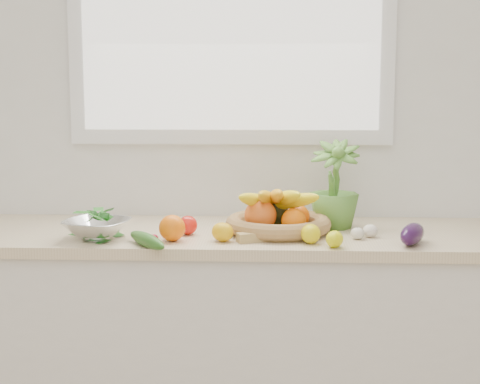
{
  "coord_description": "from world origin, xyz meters",
  "views": [
    {
      "loc": [
        0.17,
        -0.74,
        1.46
      ],
      "look_at": [
        0.05,
        1.93,
        1.05
      ],
      "focal_mm": 55.0,
      "sensor_mm": 36.0,
      "label": 1
    }
  ],
  "objects_px": {
    "colander_with_spinach": "(97,223)",
    "cucumber": "(147,240)",
    "fruit_basket": "(277,218)",
    "potted_herb": "(334,185)",
    "eggplant": "(412,234)",
    "apple": "(188,225)"
  },
  "relations": [
    {
      "from": "cucumber",
      "to": "colander_with_spinach",
      "type": "bearing_deg",
      "value": 150.68
    },
    {
      "from": "apple",
      "to": "fruit_basket",
      "type": "relative_size",
      "value": 0.16
    },
    {
      "from": "cucumber",
      "to": "eggplant",
      "type": "bearing_deg",
      "value": 4.86
    },
    {
      "from": "cucumber",
      "to": "colander_with_spinach",
      "type": "relative_size",
      "value": 0.94
    },
    {
      "from": "apple",
      "to": "cucumber",
      "type": "xyz_separation_m",
      "value": [
        -0.12,
        -0.2,
        -0.01
      ]
    },
    {
      "from": "apple",
      "to": "cucumber",
      "type": "bearing_deg",
      "value": -119.49
    },
    {
      "from": "eggplant",
      "to": "potted_herb",
      "type": "distance_m",
      "value": 0.4
    },
    {
      "from": "eggplant",
      "to": "colander_with_spinach",
      "type": "relative_size",
      "value": 0.67
    },
    {
      "from": "apple",
      "to": "potted_herb",
      "type": "bearing_deg",
      "value": 15.95
    },
    {
      "from": "eggplant",
      "to": "potted_herb",
      "type": "height_order",
      "value": "potted_herb"
    },
    {
      "from": "eggplant",
      "to": "colander_with_spinach",
      "type": "xyz_separation_m",
      "value": [
        -1.1,
        0.03,
        0.02
      ]
    },
    {
      "from": "colander_with_spinach",
      "to": "apple",
      "type": "bearing_deg",
      "value": 16.89
    },
    {
      "from": "apple",
      "to": "fruit_basket",
      "type": "xyz_separation_m",
      "value": [
        0.33,
        0.05,
        0.02
      ]
    },
    {
      "from": "cucumber",
      "to": "fruit_basket",
      "type": "bearing_deg",
      "value": 29.87
    },
    {
      "from": "colander_with_spinach",
      "to": "cucumber",
      "type": "bearing_deg",
      "value": -29.32
    },
    {
      "from": "cucumber",
      "to": "colander_with_spinach",
      "type": "xyz_separation_m",
      "value": [
        -0.2,
        0.11,
        0.04
      ]
    },
    {
      "from": "apple",
      "to": "fruit_basket",
      "type": "bearing_deg",
      "value": 8.61
    },
    {
      "from": "fruit_basket",
      "to": "colander_with_spinach",
      "type": "bearing_deg",
      "value": -167.28
    },
    {
      "from": "potted_herb",
      "to": "colander_with_spinach",
      "type": "xyz_separation_m",
      "value": [
        -0.85,
        -0.25,
        -0.11
      ]
    },
    {
      "from": "potted_herb",
      "to": "colander_with_spinach",
      "type": "relative_size",
      "value": 1.24
    },
    {
      "from": "apple",
      "to": "colander_with_spinach",
      "type": "bearing_deg",
      "value": -163.11
    },
    {
      "from": "cucumber",
      "to": "colander_with_spinach",
      "type": "height_order",
      "value": "colander_with_spinach"
    }
  ]
}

